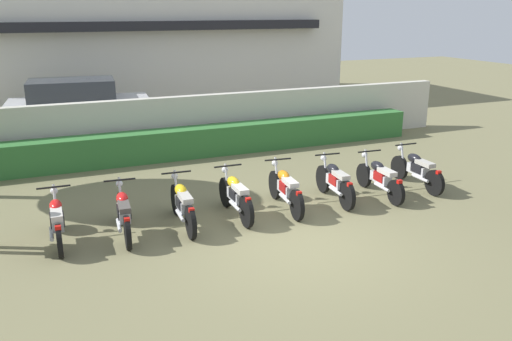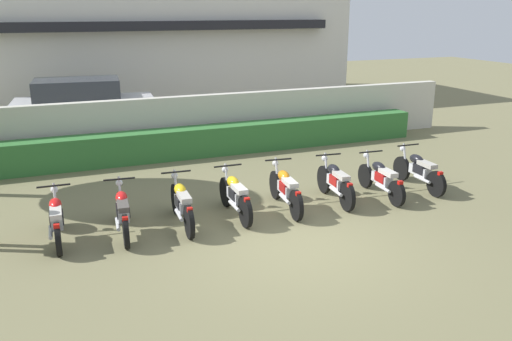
{
  "view_description": "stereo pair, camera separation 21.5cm",
  "coord_description": "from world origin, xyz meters",
  "px_view_note": "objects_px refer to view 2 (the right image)",
  "views": [
    {
      "loc": [
        -4.24,
        -7.98,
        4.13
      ],
      "look_at": [
        0.0,
        1.96,
        0.83
      ],
      "focal_mm": 37.5,
      "sensor_mm": 36.0,
      "label": 1
    },
    {
      "loc": [
        -4.04,
        -8.06,
        4.13
      ],
      "look_at": [
        0.0,
        1.96,
        0.83
      ],
      "focal_mm": 37.5,
      "sensor_mm": 36.0,
      "label": 2
    }
  ],
  "objects_px": {
    "motorcycle_in_row_0": "(57,219)",
    "motorcycle_in_row_5": "(335,182)",
    "motorcycle_in_row_1": "(123,212)",
    "motorcycle_in_row_6": "(381,178)",
    "parked_car": "(84,108)",
    "motorcycle_in_row_3": "(235,195)",
    "motorcycle_in_row_7": "(419,170)",
    "motorcycle_in_row_4": "(285,188)",
    "motorcycle_in_row_2": "(182,203)"
  },
  "relations": [
    {
      "from": "motorcycle_in_row_0",
      "to": "motorcycle_in_row_5",
      "type": "height_order",
      "value": "motorcycle_in_row_5"
    },
    {
      "from": "motorcycle_in_row_1",
      "to": "motorcycle_in_row_6",
      "type": "xyz_separation_m",
      "value": [
        5.75,
        -0.04,
        -0.01
      ]
    },
    {
      "from": "motorcycle_in_row_0",
      "to": "parked_car",
      "type": "bearing_deg",
      "value": -6.57
    },
    {
      "from": "motorcycle_in_row_0",
      "to": "motorcycle_in_row_3",
      "type": "distance_m",
      "value": 3.45
    },
    {
      "from": "motorcycle_in_row_0",
      "to": "motorcycle_in_row_7",
      "type": "distance_m",
      "value": 8.1
    },
    {
      "from": "motorcycle_in_row_1",
      "to": "parked_car",
      "type": "bearing_deg",
      "value": 4.22
    },
    {
      "from": "motorcycle_in_row_4",
      "to": "motorcycle_in_row_1",
      "type": "bearing_deg",
      "value": 96.78
    },
    {
      "from": "motorcycle_in_row_7",
      "to": "motorcycle_in_row_3",
      "type": "bearing_deg",
      "value": 92.15
    },
    {
      "from": "parked_car",
      "to": "motorcycle_in_row_1",
      "type": "height_order",
      "value": "parked_car"
    },
    {
      "from": "motorcycle_in_row_5",
      "to": "motorcycle_in_row_1",
      "type": "bearing_deg",
      "value": 96.37
    },
    {
      "from": "motorcycle_in_row_4",
      "to": "motorcycle_in_row_5",
      "type": "height_order",
      "value": "motorcycle_in_row_5"
    },
    {
      "from": "parked_car",
      "to": "motorcycle_in_row_3",
      "type": "bearing_deg",
      "value": -70.62
    },
    {
      "from": "parked_car",
      "to": "motorcycle_in_row_4",
      "type": "height_order",
      "value": "parked_car"
    },
    {
      "from": "motorcycle_in_row_5",
      "to": "motorcycle_in_row_7",
      "type": "height_order",
      "value": "motorcycle_in_row_5"
    },
    {
      "from": "motorcycle_in_row_3",
      "to": "motorcycle_in_row_1",
      "type": "bearing_deg",
      "value": 92.6
    },
    {
      "from": "motorcycle_in_row_1",
      "to": "motorcycle_in_row_7",
      "type": "distance_m",
      "value": 6.93
    },
    {
      "from": "parked_car",
      "to": "motorcycle_in_row_1",
      "type": "distance_m",
      "value": 8.9
    },
    {
      "from": "motorcycle_in_row_3",
      "to": "motorcycle_in_row_2",
      "type": "bearing_deg",
      "value": 94.3
    },
    {
      "from": "motorcycle_in_row_2",
      "to": "motorcycle_in_row_7",
      "type": "bearing_deg",
      "value": -85.79
    },
    {
      "from": "motorcycle_in_row_2",
      "to": "motorcycle_in_row_4",
      "type": "xyz_separation_m",
      "value": [
        2.27,
        0.06,
        -0.0
      ]
    },
    {
      "from": "motorcycle_in_row_1",
      "to": "motorcycle_in_row_7",
      "type": "height_order",
      "value": "motorcycle_in_row_1"
    },
    {
      "from": "motorcycle_in_row_1",
      "to": "motorcycle_in_row_0",
      "type": "bearing_deg",
      "value": 89.47
    },
    {
      "from": "motorcycle_in_row_6",
      "to": "motorcycle_in_row_2",
      "type": "bearing_deg",
      "value": 93.03
    },
    {
      "from": "motorcycle_in_row_4",
      "to": "motorcycle_in_row_3",
      "type": "bearing_deg",
      "value": 95.42
    },
    {
      "from": "motorcycle_in_row_0",
      "to": "motorcycle_in_row_5",
      "type": "xyz_separation_m",
      "value": [
        5.8,
        -0.05,
        0.02
      ]
    },
    {
      "from": "motorcycle_in_row_0",
      "to": "motorcycle_in_row_6",
      "type": "relative_size",
      "value": 0.96
    },
    {
      "from": "parked_car",
      "to": "motorcycle_in_row_5",
      "type": "xyz_separation_m",
      "value": [
        4.55,
        -8.82,
        -0.48
      ]
    },
    {
      "from": "motorcycle_in_row_1",
      "to": "motorcycle_in_row_3",
      "type": "distance_m",
      "value": 2.27
    },
    {
      "from": "motorcycle_in_row_3",
      "to": "motorcycle_in_row_4",
      "type": "height_order",
      "value": "same"
    },
    {
      "from": "motorcycle_in_row_0",
      "to": "motorcycle_in_row_2",
      "type": "height_order",
      "value": "motorcycle_in_row_2"
    },
    {
      "from": "motorcycle_in_row_2",
      "to": "motorcycle_in_row_7",
      "type": "relative_size",
      "value": 1.02
    },
    {
      "from": "parked_car",
      "to": "motorcycle_in_row_5",
      "type": "distance_m",
      "value": 9.94
    },
    {
      "from": "motorcycle_in_row_5",
      "to": "motorcycle_in_row_6",
      "type": "distance_m",
      "value": 1.13
    },
    {
      "from": "motorcycle_in_row_3",
      "to": "motorcycle_in_row_4",
      "type": "bearing_deg",
      "value": -89.43
    },
    {
      "from": "motorcycle_in_row_6",
      "to": "motorcycle_in_row_7",
      "type": "relative_size",
      "value": 1.0
    },
    {
      "from": "motorcycle_in_row_3",
      "to": "motorcycle_in_row_6",
      "type": "relative_size",
      "value": 0.99
    },
    {
      "from": "motorcycle_in_row_6",
      "to": "motorcycle_in_row_4",
      "type": "bearing_deg",
      "value": 91.24
    },
    {
      "from": "parked_car",
      "to": "motorcycle_in_row_1",
      "type": "bearing_deg",
      "value": -85.1
    },
    {
      "from": "motorcycle_in_row_0",
      "to": "motorcycle_in_row_1",
      "type": "bearing_deg",
      "value": -93.72
    },
    {
      "from": "parked_car",
      "to": "motorcycle_in_row_2",
      "type": "height_order",
      "value": "parked_car"
    },
    {
      "from": "motorcycle_in_row_0",
      "to": "motorcycle_in_row_4",
      "type": "distance_m",
      "value": 4.58
    },
    {
      "from": "motorcycle_in_row_1",
      "to": "motorcycle_in_row_2",
      "type": "distance_m",
      "value": 1.14
    },
    {
      "from": "motorcycle_in_row_5",
      "to": "motorcycle_in_row_0",
      "type": "bearing_deg",
      "value": 95.15
    },
    {
      "from": "parked_car",
      "to": "motorcycle_in_row_2",
      "type": "relative_size",
      "value": 2.38
    },
    {
      "from": "motorcycle_in_row_6",
      "to": "motorcycle_in_row_0",
      "type": "bearing_deg",
      "value": 92.26
    },
    {
      "from": "motorcycle_in_row_0",
      "to": "motorcycle_in_row_3",
      "type": "height_order",
      "value": "motorcycle_in_row_3"
    },
    {
      "from": "motorcycle_in_row_5",
      "to": "motorcycle_in_row_7",
      "type": "relative_size",
      "value": 0.97
    },
    {
      "from": "motorcycle_in_row_1",
      "to": "motorcycle_in_row_4",
      "type": "xyz_separation_m",
      "value": [
        3.41,
        0.05,
        0.01
      ]
    },
    {
      "from": "motorcycle_in_row_2",
      "to": "motorcycle_in_row_3",
      "type": "bearing_deg",
      "value": -83.8
    },
    {
      "from": "parked_car",
      "to": "motorcycle_in_row_5",
      "type": "height_order",
      "value": "parked_car"
    }
  ]
}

